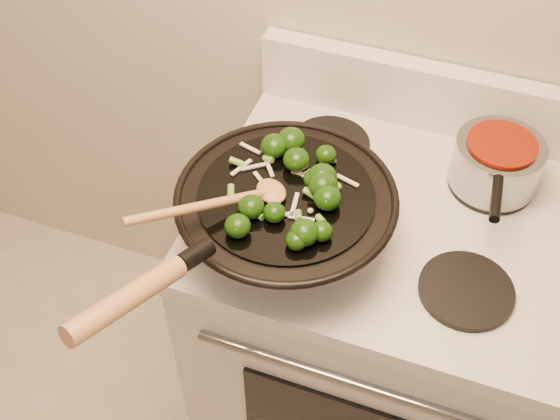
% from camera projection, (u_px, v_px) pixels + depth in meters
% --- Properties ---
extents(stove, '(0.78, 0.67, 1.08)m').
position_uv_depth(stove, '(371.00, 328.00, 1.79)').
color(stove, white).
rests_on(stove, ground).
extents(wok, '(0.42, 0.68, 0.25)m').
position_uv_depth(wok, '(284.00, 216.00, 1.34)').
color(wok, black).
rests_on(wok, stove).
extents(stirfry, '(0.25, 0.29, 0.05)m').
position_uv_depth(stirfry, '(298.00, 185.00, 1.29)').
color(stirfry, '#133508').
rests_on(stirfry, wok).
extents(wooden_spoon, '(0.24, 0.25, 0.08)m').
position_uv_depth(wooden_spoon, '(232.00, 200.00, 1.25)').
color(wooden_spoon, '#B57A47').
rests_on(wooden_spoon, wok).
extents(saucepan, '(0.18, 0.30, 0.11)m').
position_uv_depth(saucepan, '(497.00, 163.00, 1.46)').
color(saucepan, gray).
rests_on(saucepan, stove).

